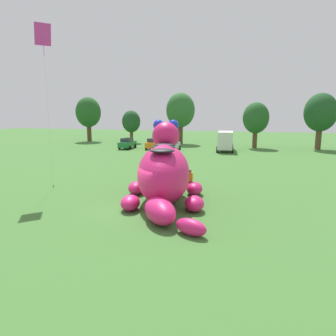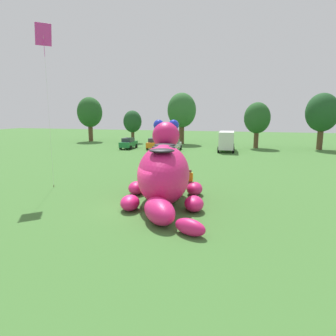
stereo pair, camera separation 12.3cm
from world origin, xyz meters
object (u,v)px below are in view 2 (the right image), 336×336
giant_inflatable_creature (164,173)px  spectator_near_inflatable (190,181)px  spectator_by_cars (175,161)px  car_orange (155,144)px  car_green (128,143)px  box_truck (227,140)px  spectator_mid_field (178,154)px  tethered_flying_kite (43,38)px  car_silver (174,145)px

giant_inflatable_creature → spectator_near_inflatable: bearing=65.4°
spectator_near_inflatable → spectator_by_cars: same height
car_orange → car_green: bearing=-169.6°
box_truck → car_orange: bearing=-178.3°
car_green → spectator_mid_field: 14.73m
box_truck → spectator_mid_field: (-4.71, -11.21, -0.75)m
box_truck → spectator_by_cars: size_ratio=3.81×
car_green → tethered_flying_kite: size_ratio=0.35×
car_orange → car_silver: 3.57m
giant_inflatable_creature → spectator_near_inflatable: 2.99m
car_orange → spectator_near_inflatable: bearing=-66.2°
car_silver → spectator_mid_field: (3.10, -9.96, -0.01)m
car_green → car_orange: size_ratio=0.99×
giant_inflatable_creature → spectator_by_cars: (-2.21, 11.18, -1.04)m
spectator_by_cars → car_green: bearing=127.0°
giant_inflatable_creature → box_truck: size_ratio=1.45×
car_green → box_truck: size_ratio=0.64×
car_green → spectator_by_cars: bearing=-53.0°
giant_inflatable_creature → car_green: 30.22m
car_orange → tethered_flying_kite: (0.50, -26.07, 10.02)m
car_silver → box_truck: box_truck is taller
tethered_flying_kite → car_silver: bearing=83.3°
spectator_near_inflatable → spectator_by_cars: 9.26m
giant_inflatable_creature → tethered_flying_kite: bearing=171.1°
spectator_by_cars → giant_inflatable_creature: bearing=-78.8°
box_truck → tethered_flying_kite: size_ratio=0.55×
car_silver → spectator_near_inflatable: bearing=-72.6°
car_silver → spectator_by_cars: 15.99m
spectator_mid_field → spectator_by_cars: (1.07, -5.48, 0.00)m
giant_inflatable_creature → box_truck: 27.90m
giant_inflatable_creature → tethered_flying_kite: tethered_flying_kite is taller
giant_inflatable_creature → car_orange: giant_inflatable_creature is taller
spectator_by_cars → spectator_near_inflatable: bearing=-68.6°
car_orange → tethered_flying_kite: bearing=-88.9°
spectator_near_inflatable → spectator_mid_field: bearing=107.5°
spectator_near_inflatable → tethered_flying_kite: bearing=-174.1°
spectator_near_inflatable → giant_inflatable_creature: bearing=-114.6°
spectator_mid_field → box_truck: bearing=67.2°
car_silver → spectator_mid_field: 10.43m
spectator_near_inflatable → spectator_by_cars: (-3.38, 8.62, 0.00)m
car_silver → spectator_by_cars: size_ratio=2.47×
car_orange → spectator_by_cars: size_ratio=2.45×
car_orange → spectator_near_inflatable: 27.30m
car_silver → spectator_by_cars: bearing=-74.9°
car_green → spectator_mid_field: (10.70, -10.12, -0.01)m
car_silver → spectator_mid_field: car_silver is taller
giant_inflatable_creature → spectator_by_cars: giant_inflatable_creature is taller
car_green → box_truck: (15.41, 1.09, 0.74)m
box_truck → spectator_near_inflatable: size_ratio=3.81×
car_silver → car_green: bearing=178.8°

